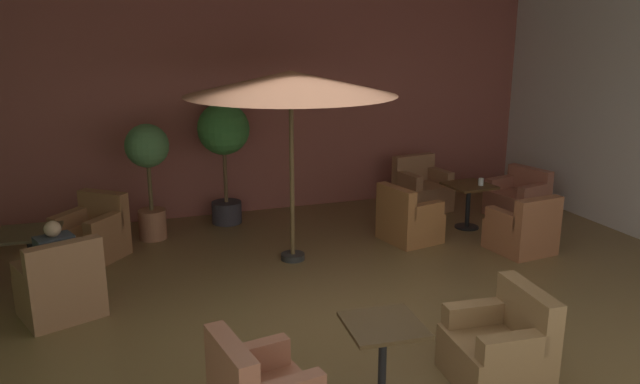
{
  "coord_description": "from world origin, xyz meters",
  "views": [
    {
      "loc": [
        -2.24,
        -5.99,
        3.04
      ],
      "look_at": [
        0.0,
        0.4,
        1.22
      ],
      "focal_mm": 34.71,
      "sensor_mm": 36.0,
      "label": 1
    }
  ],
  "objects_px": {
    "cafe_table_front_left": "(469,195)",
    "armchair_front_left_south": "(518,198)",
    "cafe_table_front_right": "(383,342)",
    "armchair_mid_center_north": "(92,235)",
    "armchair_front_right_north": "(500,349)",
    "armchair_mid_center_south": "(61,288)",
    "potted_tree_mid_left": "(224,140)",
    "patron_blue_shirt": "(56,254)",
    "patio_umbrella_tall_red": "(291,84)",
    "cafe_table_mid_center": "(30,245)",
    "iced_drink_cup": "(481,182)",
    "armchair_front_left_east": "(523,231)",
    "potted_tree_left_corner": "(148,164)",
    "armchair_front_left_north": "(408,220)",
    "armchair_front_left_west": "(421,190)"
  },
  "relations": [
    {
      "from": "armchair_front_left_south",
      "to": "armchair_mid_center_south",
      "type": "distance_m",
      "value": 7.09
    },
    {
      "from": "armchair_front_left_east",
      "to": "patio_umbrella_tall_red",
      "type": "height_order",
      "value": "patio_umbrella_tall_red"
    },
    {
      "from": "armchair_front_left_south",
      "to": "patron_blue_shirt",
      "type": "xyz_separation_m",
      "value": [
        -6.95,
        -1.44,
        0.41
      ]
    },
    {
      "from": "armchair_mid_center_north",
      "to": "armchair_mid_center_south",
      "type": "bearing_deg",
      "value": -100.03
    },
    {
      "from": "armchair_mid_center_north",
      "to": "potted_tree_mid_left",
      "type": "bearing_deg",
      "value": 25.43
    },
    {
      "from": "cafe_table_front_left",
      "to": "patron_blue_shirt",
      "type": "distance_m",
      "value": 5.93
    },
    {
      "from": "patio_umbrella_tall_red",
      "to": "patron_blue_shirt",
      "type": "relative_size",
      "value": 4.18
    },
    {
      "from": "patio_umbrella_tall_red",
      "to": "armchair_front_right_north",
      "type": "bearing_deg",
      "value": -76.07
    },
    {
      "from": "armchair_front_left_east",
      "to": "armchair_mid_center_south",
      "type": "height_order",
      "value": "armchair_mid_center_south"
    },
    {
      "from": "patio_umbrella_tall_red",
      "to": "patron_blue_shirt",
      "type": "bearing_deg",
      "value": -165.17
    },
    {
      "from": "armchair_mid_center_south",
      "to": "iced_drink_cup",
      "type": "distance_m",
      "value": 6.04
    },
    {
      "from": "armchair_front_right_north",
      "to": "armchair_mid_center_north",
      "type": "distance_m",
      "value": 5.53
    },
    {
      "from": "armchair_front_left_east",
      "to": "armchair_front_left_south",
      "type": "bearing_deg",
      "value": 55.34
    },
    {
      "from": "armchair_front_right_north",
      "to": "iced_drink_cup",
      "type": "relative_size",
      "value": 7.82
    },
    {
      "from": "armchair_front_right_north",
      "to": "armchair_mid_center_south",
      "type": "relative_size",
      "value": 0.88
    },
    {
      "from": "armchair_mid_center_north",
      "to": "armchair_front_left_south",
      "type": "bearing_deg",
      "value": -2.29
    },
    {
      "from": "armchair_front_left_west",
      "to": "armchair_front_left_south",
      "type": "bearing_deg",
      "value": -33.75
    },
    {
      "from": "cafe_table_front_left",
      "to": "potted_tree_left_corner",
      "type": "distance_m",
      "value": 4.82
    },
    {
      "from": "cafe_table_front_right",
      "to": "armchair_front_right_north",
      "type": "height_order",
      "value": "armchair_front_right_north"
    },
    {
      "from": "armchair_mid_center_south",
      "to": "potted_tree_left_corner",
      "type": "bearing_deg",
      "value": 63.66
    },
    {
      "from": "cafe_table_front_left",
      "to": "patio_umbrella_tall_red",
      "type": "bearing_deg",
      "value": -172.25
    },
    {
      "from": "potted_tree_left_corner",
      "to": "patron_blue_shirt",
      "type": "xyz_separation_m",
      "value": [
        -1.15,
        -2.25,
        -0.43
      ]
    },
    {
      "from": "cafe_table_front_left",
      "to": "potted_tree_mid_left",
      "type": "xyz_separation_m",
      "value": [
        -3.48,
        1.5,
        0.82
      ]
    },
    {
      "from": "patron_blue_shirt",
      "to": "iced_drink_cup",
      "type": "xyz_separation_m",
      "value": [
        5.94,
        1.05,
        0.05
      ]
    },
    {
      "from": "armchair_front_right_north",
      "to": "cafe_table_front_right",
      "type": "bearing_deg",
      "value": 175.16
    },
    {
      "from": "armchair_front_left_north",
      "to": "cafe_table_mid_center",
      "type": "height_order",
      "value": "armchair_front_left_north"
    },
    {
      "from": "cafe_table_mid_center",
      "to": "iced_drink_cup",
      "type": "bearing_deg",
      "value": 1.17
    },
    {
      "from": "armchair_front_left_north",
      "to": "armchair_front_left_east",
      "type": "xyz_separation_m",
      "value": [
        1.29,
        -0.93,
        -0.01
      ]
    },
    {
      "from": "cafe_table_front_left",
      "to": "armchair_front_left_west",
      "type": "height_order",
      "value": "armchair_front_left_west"
    },
    {
      "from": "armchair_front_right_north",
      "to": "patio_umbrella_tall_red",
      "type": "relative_size",
      "value": 0.32
    },
    {
      "from": "patio_umbrella_tall_red",
      "to": "armchair_front_left_west",
      "type": "bearing_deg",
      "value": 29.49
    },
    {
      "from": "armchair_front_left_north",
      "to": "armchair_mid_center_south",
      "type": "distance_m",
      "value": 4.74
    },
    {
      "from": "armchair_front_left_north",
      "to": "armchair_front_right_north",
      "type": "bearing_deg",
      "value": -104.85
    },
    {
      "from": "armchair_front_left_west",
      "to": "armchair_front_right_north",
      "type": "xyz_separation_m",
      "value": [
        -1.92,
        -5.0,
        -0.02
      ]
    },
    {
      "from": "cafe_table_front_left",
      "to": "armchair_front_left_south",
      "type": "height_order",
      "value": "armchair_front_left_south"
    },
    {
      "from": "potted_tree_mid_left",
      "to": "potted_tree_left_corner",
      "type": "bearing_deg",
      "value": -161.03
    },
    {
      "from": "armchair_front_right_north",
      "to": "potted_tree_left_corner",
      "type": "height_order",
      "value": "potted_tree_left_corner"
    },
    {
      "from": "armchair_front_left_east",
      "to": "armchair_mid_center_south",
      "type": "xyz_separation_m",
      "value": [
        -5.93,
        -0.03,
        0.02
      ]
    },
    {
      "from": "armchair_mid_center_south",
      "to": "armchair_front_left_south",
      "type": "bearing_deg",
      "value": 12.06
    },
    {
      "from": "cafe_table_front_right",
      "to": "cafe_table_mid_center",
      "type": "distance_m",
      "value": 4.6
    },
    {
      "from": "cafe_table_mid_center",
      "to": "potted_tree_mid_left",
      "type": "xyz_separation_m",
      "value": [
        2.68,
        1.73,
        0.8
      ]
    },
    {
      "from": "patio_umbrella_tall_red",
      "to": "iced_drink_cup",
      "type": "distance_m",
      "value": 3.48
    },
    {
      "from": "iced_drink_cup",
      "to": "armchair_front_left_south",
      "type": "bearing_deg",
      "value": 21.03
    },
    {
      "from": "armchair_front_left_north",
      "to": "armchair_mid_center_south",
      "type": "bearing_deg",
      "value": -168.29
    },
    {
      "from": "armchair_mid_center_south",
      "to": "potted_tree_left_corner",
      "type": "distance_m",
      "value": 2.68
    },
    {
      "from": "armchair_front_left_west",
      "to": "armchair_mid_center_south",
      "type": "xyz_separation_m",
      "value": [
        -5.61,
        -2.37,
        -0.01
      ]
    },
    {
      "from": "cafe_table_front_left",
      "to": "armchair_front_left_west",
      "type": "bearing_deg",
      "value": 98.89
    },
    {
      "from": "cafe_table_front_right",
      "to": "armchair_mid_center_north",
      "type": "height_order",
      "value": "armchair_mid_center_north"
    },
    {
      "from": "armchair_front_right_north",
      "to": "armchair_mid_center_north",
      "type": "relative_size",
      "value": 0.8
    },
    {
      "from": "patio_umbrella_tall_red",
      "to": "potted_tree_left_corner",
      "type": "distance_m",
      "value": 2.57
    }
  ]
}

